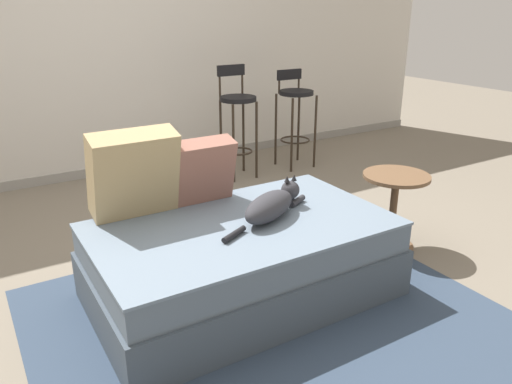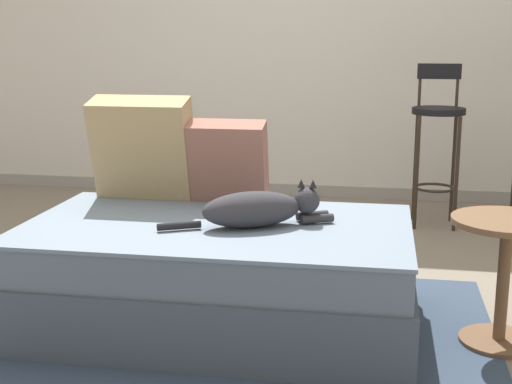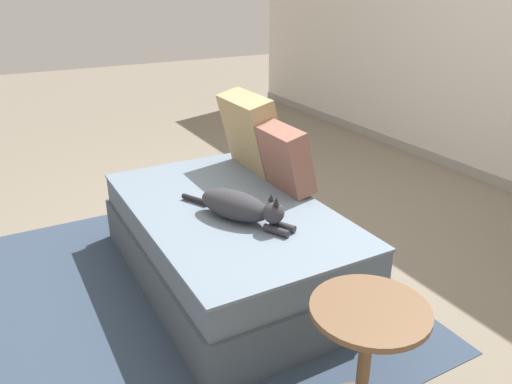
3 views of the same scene
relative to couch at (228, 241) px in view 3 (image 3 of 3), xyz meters
The scene contains 7 objects.
ground_plane 0.46m from the couch, 90.00° to the left, with size 16.00×16.00×0.00m, color slate.
area_rug 0.38m from the couch, 90.00° to the right, with size 2.36×2.09×0.01m, color #334256.
couch is the anchor object (origin of this frame).
throw_pillow_corner 0.77m from the couch, 139.13° to the left, with size 0.47×0.28×0.50m.
throw_pillow_middle 0.58m from the couch, 96.16° to the left, with size 0.37×0.22×0.40m.
cat 0.35m from the couch, ahead, with size 0.70×0.37×0.19m.
side_table 1.18m from the couch, ahead, with size 0.44×0.44×0.53m.
Camera 3 is at (2.28, -1.48, 1.62)m, focal length 35.00 mm.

